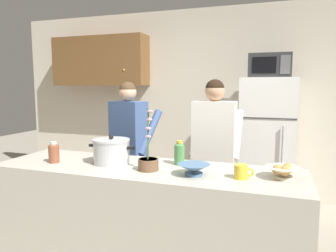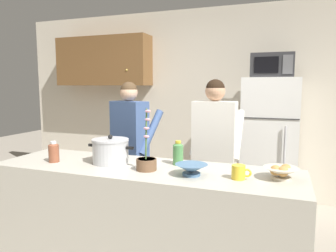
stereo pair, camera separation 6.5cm
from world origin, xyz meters
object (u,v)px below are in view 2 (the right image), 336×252
object	(u,v)px
bread_bowl	(281,172)
potted_orchid	(146,161)
refrigerator	(269,145)
microwave	(272,66)
person_near_pot	(130,138)
coffee_mug	(239,172)
bottle_near_edge	(178,153)
bottle_mid_counter	(54,152)
empty_bowl	(191,169)
cooking_pot	(111,151)
person_by_sink	(214,143)

from	to	relation	value
bread_bowl	potted_orchid	distance (m)	0.93
refrigerator	microwave	world-z (taller)	microwave
person_near_pot	coffee_mug	bearing A→B (deg)	-35.75
person_near_pot	bottle_near_edge	xyz separation A→B (m)	(0.77, -0.68, 0.04)
refrigerator	bottle_mid_counter	distance (m)	2.52
coffee_mug	bottle_mid_counter	bearing A→B (deg)	-178.63
microwave	bread_bowl	xyz separation A→B (m)	(0.15, -1.80, -0.80)
empty_bowl	refrigerator	bearing A→B (deg)	77.42
refrigerator	cooking_pot	bearing A→B (deg)	-122.00
potted_orchid	bottle_mid_counter	bearing A→B (deg)	-177.83
person_near_pot	bottle_mid_counter	xyz separation A→B (m)	(-0.21, -0.95, 0.03)
refrigerator	potted_orchid	size ratio (longest dim) A/B	3.60
cooking_pot	coffee_mug	bearing A→B (deg)	-5.22
coffee_mug	bread_bowl	size ratio (longest dim) A/B	0.57
empty_bowl	bottle_mid_counter	xyz separation A→B (m)	(-1.16, -0.01, 0.04)
microwave	potted_orchid	distance (m)	2.20
refrigerator	person_by_sink	xyz separation A→B (m)	(-0.46, -1.03, 0.18)
refrigerator	cooking_pot	distance (m)	2.16
microwave	potted_orchid	size ratio (longest dim) A/B	1.06
empty_bowl	potted_orchid	xyz separation A→B (m)	(-0.35, 0.02, 0.02)
person_by_sink	bottle_mid_counter	distance (m)	1.45
person_by_sink	empty_bowl	xyz separation A→B (m)	(0.03, -0.91, -0.02)
bread_bowl	bottle_near_edge	size ratio (longest dim) A/B	1.22
empty_bowl	potted_orchid	world-z (taller)	potted_orchid
person_near_pot	potted_orchid	xyz separation A→B (m)	(0.60, -0.92, 0.01)
coffee_mug	microwave	bearing A→B (deg)	86.55
coffee_mug	bottle_near_edge	distance (m)	0.55
refrigerator	bread_bowl	size ratio (longest dim) A/B	7.05
coffee_mug	potted_orchid	xyz separation A→B (m)	(-0.67, -0.00, 0.02)
refrigerator	bread_bowl	world-z (taller)	refrigerator
microwave	coffee_mug	size ratio (longest dim) A/B	3.66
person_near_pot	bottle_mid_counter	distance (m)	0.97
person_near_pot	person_by_sink	distance (m)	0.92
microwave	bread_bowl	bearing A→B (deg)	-85.30
cooking_pot	bread_bowl	bearing A→B (deg)	-0.21
person_near_pot	potted_orchid	world-z (taller)	person_near_pot
bread_bowl	bottle_mid_counter	distance (m)	1.74
cooking_pot	empty_bowl	bearing A→B (deg)	-9.61
microwave	coffee_mug	xyz separation A→B (m)	(-0.11, -1.89, -0.80)
refrigerator	person_by_sink	size ratio (longest dim) A/B	1.02
person_near_pot	cooking_pot	xyz separation A→B (m)	(0.24, -0.82, 0.04)
person_near_pot	cooking_pot	distance (m)	0.86
bottle_near_edge	bottle_mid_counter	xyz separation A→B (m)	(-0.97, -0.26, -0.01)
microwave	bottle_near_edge	xyz separation A→B (m)	(-0.61, -1.66, -0.76)
person_by_sink	bottle_mid_counter	world-z (taller)	person_by_sink
coffee_mug	empty_bowl	world-z (taller)	coffee_mug
cooking_pot	bread_bowl	size ratio (longest dim) A/B	1.74
person_near_pot	person_by_sink	size ratio (longest dim) A/B	0.99
cooking_pot	potted_orchid	distance (m)	0.37
bread_bowl	empty_bowl	world-z (taller)	bread_bowl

